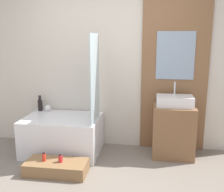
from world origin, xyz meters
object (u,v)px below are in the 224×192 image
(wooden_step_bench, at_px, (56,167))
(bottle_soap_secondary, at_px, (60,158))
(bathtub, at_px, (63,135))
(sink, at_px, (175,101))
(vase_round_light, at_px, (48,108))
(vase_tall_dark, at_px, (40,105))
(bottle_soap_primary, at_px, (44,157))

(wooden_step_bench, relative_size, bottle_soap_secondary, 7.44)
(wooden_step_bench, bearing_deg, bathtub, 100.93)
(sink, relative_size, vase_round_light, 5.06)
(bathtub, bearing_deg, bottle_soap_secondary, -74.08)
(wooden_step_bench, bearing_deg, vase_tall_dark, 122.01)
(bathtub, xyz_separation_m, bottle_soap_primary, (-0.03, -0.65, -0.06))
(bottle_soap_secondary, bearing_deg, sink, 28.20)
(bottle_soap_secondary, bearing_deg, wooden_step_bench, 180.00)
(bathtub, height_order, bottle_soap_secondary, bathtub)
(vase_tall_dark, bearing_deg, wooden_step_bench, -57.99)
(wooden_step_bench, distance_m, vase_round_light, 1.17)
(bathtub, relative_size, wooden_step_bench, 1.41)
(sink, relative_size, bottle_soap_primary, 4.40)
(bathtub, relative_size, vase_round_light, 11.02)
(bottle_soap_primary, bearing_deg, vase_round_light, 107.90)
(vase_tall_dark, bearing_deg, bathtub, -33.07)
(bottle_soap_primary, bearing_deg, vase_tall_dark, 114.64)
(vase_tall_dark, distance_m, bottle_soap_primary, 1.14)
(vase_tall_dark, xyz_separation_m, bottle_soap_primary, (0.44, -0.96, -0.44))
(vase_round_light, xyz_separation_m, bottle_soap_primary, (0.30, -0.94, -0.39))
(bathtub, xyz_separation_m, vase_round_light, (-0.34, 0.29, 0.33))
(vase_round_light, relative_size, bottle_soap_primary, 0.87)
(bathtub, distance_m, vase_round_light, 0.55)
(bathtub, relative_size, bottle_soap_secondary, 10.48)
(wooden_step_bench, distance_m, vase_tall_dark, 1.26)
(sink, bearing_deg, bottle_soap_primary, -155.00)
(sink, distance_m, bottle_soap_secondary, 1.77)
(bathtub, xyz_separation_m, sink, (1.64, 0.13, 0.55))
(bathtub, bearing_deg, sink, 4.66)
(bathtub, relative_size, bottle_soap_primary, 9.58)
(sink, xyz_separation_m, bottle_soap_secondary, (-1.46, -0.78, -0.62))
(vase_round_light, height_order, bottle_soap_primary, vase_round_light)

